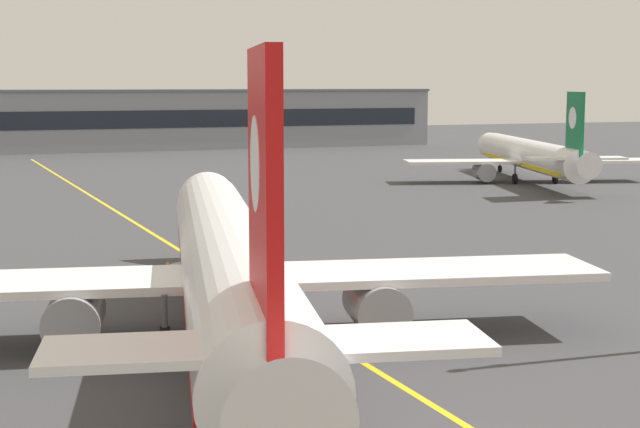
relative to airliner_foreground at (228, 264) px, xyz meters
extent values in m
cube|color=yellow|center=(3.34, 14.92, -3.37)|extent=(7.71, 179.86, 0.01)
cylinder|color=white|center=(0.03, 0.14, 0.13)|extent=(11.02, 36.02, 3.80)
cone|color=white|center=(3.94, 19.04, 0.13)|extent=(4.06, 3.28, 3.61)
cone|color=white|center=(-3.90, -18.85, 0.53)|extent=(3.36, 3.32, 2.85)
cube|color=red|center=(0.03, 0.14, -0.91)|extent=(10.36, 33.19, 0.44)
cube|color=black|center=(3.56, 17.18, 0.80)|extent=(3.01, 1.66, 0.60)
cube|color=white|center=(0.15, 0.73, -0.72)|extent=(32.31, 11.19, 0.36)
cylinder|color=gray|center=(-6.12, 1.01, -1.94)|extent=(2.98, 3.99, 2.30)
cylinder|color=black|center=(-5.75, 2.82, -1.94)|extent=(1.95, 0.57, 1.95)
cylinder|color=gray|center=(6.02, -1.51, -1.94)|extent=(2.98, 3.99, 2.30)
cylinder|color=black|center=(6.39, 0.31, -1.94)|extent=(1.95, 0.57, 1.95)
cube|color=red|center=(-3.17, -15.33, 4.68)|extent=(1.36, 4.78, 7.20)
cylinder|color=white|center=(-3.11, -15.03, 5.40)|extent=(0.92, 2.44, 2.40)
cube|color=white|center=(-3.30, -15.92, 0.99)|extent=(11.34, 4.97, 0.24)
cylinder|color=#4C4C51|center=(2.97, 14.34, -1.89)|extent=(0.24, 0.24, 1.60)
cylinder|color=black|center=(2.97, 14.34, -2.92)|extent=(0.57, 0.96, 0.90)
cylinder|color=#4C4C51|center=(-2.92, -1.29, -1.59)|extent=(0.24, 0.24, 1.60)
cylinder|color=black|center=(-2.92, -1.29, -2.72)|extent=(0.66, 1.35, 1.30)
cylinder|color=#4C4C51|center=(2.17, -2.34, -1.59)|extent=(0.24, 0.24, 1.60)
cylinder|color=black|center=(2.17, -2.34, -2.72)|extent=(0.66, 1.35, 1.30)
cylinder|color=white|center=(48.24, 52.37, -0.39)|extent=(11.43, 30.42, 3.24)
cone|color=white|center=(52.69, 68.21, -0.39)|extent=(3.56, 2.97, 3.08)
cone|color=white|center=(43.76, 36.45, -0.04)|extent=(2.99, 2.96, 2.43)
cube|color=gold|center=(48.24, 52.37, -1.28)|extent=(10.70, 28.04, 0.38)
cube|color=black|center=(52.25, 66.65, 0.18)|extent=(2.59, 1.56, 0.51)
cube|color=white|center=(48.37, 52.86, -1.11)|extent=(27.37, 11.33, 0.31)
cylinder|color=gray|center=(43.06, 53.47, -2.15)|extent=(2.72, 3.49, 1.96)
cylinder|color=black|center=(43.48, 54.99, -2.15)|extent=(1.65, 0.60, 1.67)
cylinder|color=gray|center=(53.23, 50.61, -2.15)|extent=(2.72, 3.49, 1.96)
cylinder|color=black|center=(53.66, 52.13, -2.15)|extent=(1.65, 0.60, 1.67)
cube|color=#147042|center=(44.59, 39.40, 3.49)|extent=(1.44, 4.03, 6.14)
cylinder|color=white|center=(44.66, 39.65, 4.11)|extent=(0.92, 2.07, 2.05)
cube|color=white|center=(44.45, 38.91, 0.34)|extent=(9.67, 4.84, 0.20)
cylinder|color=#4C4C51|center=(51.58, 64.27, -2.11)|extent=(0.20, 0.20, 1.36)
cylinder|color=black|center=(51.58, 64.27, -2.99)|extent=(0.54, 0.83, 0.77)
cylinder|color=#4C4C51|center=(45.64, 51.33, -1.86)|extent=(0.20, 0.20, 1.36)
cylinder|color=black|center=(45.64, 51.33, -2.82)|extent=(0.63, 1.16, 1.11)
cylinder|color=#4C4C51|center=(49.91, 50.13, -1.86)|extent=(0.20, 0.20, 1.36)
cylinder|color=black|center=(49.91, 50.13, -2.82)|extent=(0.63, 1.16, 1.11)
cone|color=orange|center=(0.99, 17.17, -3.09)|extent=(0.36, 0.36, 0.55)
cylinder|color=white|center=(0.99, 17.17, -3.07)|extent=(0.23, 0.23, 0.07)
cube|color=orange|center=(0.99, 17.17, -3.35)|extent=(0.44, 0.44, 0.03)
cube|color=gray|center=(3.00, 120.59, 1.29)|extent=(128.41, 12.00, 9.32)
cube|color=black|center=(3.00, 114.54, 1.69)|extent=(123.28, 0.12, 2.80)
cube|color=#595C63|center=(3.00, 120.59, 6.15)|extent=(128.81, 12.40, 0.40)
camera|label=1|loc=(-10.23, -38.02, 7.40)|focal=54.42mm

